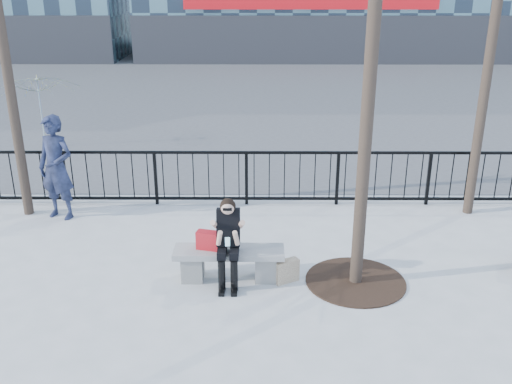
{
  "coord_description": "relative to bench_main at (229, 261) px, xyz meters",
  "views": [
    {
      "loc": [
        0.45,
        -7.62,
        4.32
      ],
      "look_at": [
        0.4,
        0.8,
        1.1
      ],
      "focal_mm": 40.0,
      "sensor_mm": 36.0,
      "label": 1
    }
  ],
  "objects": [
    {
      "name": "tree_grate",
      "position": [
        1.9,
        -0.1,
        -0.29
      ],
      "size": [
        1.5,
        1.5,
        0.02
      ],
      "primitive_type": "cylinder",
      "color": "black",
      "rests_on": "ground"
    },
    {
      "name": "standing_man",
      "position": [
        -3.3,
        2.34,
        0.68
      ],
      "size": [
        0.83,
        0.68,
        1.97
      ],
      "primitive_type": "imported",
      "rotation": [
        0.0,
        0.0,
        -0.33
      ],
      "color": "black",
      "rests_on": "ground"
    },
    {
      "name": "seated_woman",
      "position": [
        0.0,
        -0.16,
        0.37
      ],
      "size": [
        0.5,
        0.64,
        1.34
      ],
      "color": "black",
      "rests_on": "ground"
    },
    {
      "name": "railing",
      "position": [
        0.0,
        3.0,
        0.25
      ],
      "size": [
        14.0,
        0.06,
        1.1
      ],
      "color": "black",
      "rests_on": "ground"
    },
    {
      "name": "shopping_bag",
      "position": [
        0.86,
        -0.09,
        -0.12
      ],
      "size": [
        0.39,
        0.3,
        0.35
      ],
      "primitive_type": "cube",
      "rotation": [
        0.0,
        0.0,
        0.5
      ],
      "color": "beige",
      "rests_on": "ground"
    },
    {
      "name": "vendor_umbrella",
      "position": [
        -5.27,
        7.01,
        0.66
      ],
      "size": [
        2.42,
        2.45,
        1.92
      ],
      "primitive_type": "imported",
      "rotation": [
        0.0,
        0.0,
        0.16
      ],
      "color": "yellow",
      "rests_on": "ground"
    },
    {
      "name": "bench_main",
      "position": [
        0.0,
        0.0,
        0.0
      ],
      "size": [
        1.65,
        0.46,
        0.49
      ],
      "color": "slate",
      "rests_on": "ground"
    },
    {
      "name": "ground",
      "position": [
        0.0,
        0.0,
        -0.3
      ],
      "size": [
        120.0,
        120.0,
        0.0
      ],
      "primitive_type": "plane",
      "color": "#A5A59F",
      "rests_on": "ground"
    },
    {
      "name": "street_surface",
      "position": [
        0.0,
        15.0,
        -0.3
      ],
      "size": [
        60.0,
        23.0,
        0.01
      ],
      "primitive_type": "cube",
      "color": "#474747",
      "rests_on": "ground"
    },
    {
      "name": "handbag",
      "position": [
        -0.31,
        0.02,
        0.33
      ],
      "size": [
        0.37,
        0.24,
        0.28
      ],
      "primitive_type": "cube",
      "rotation": [
        0.0,
        0.0,
        -0.25
      ],
      "color": "red",
      "rests_on": "bench_main"
    }
  ]
}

